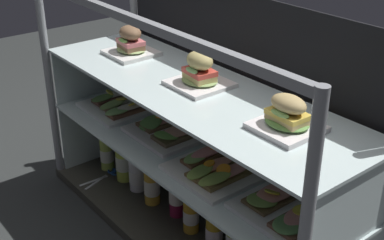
% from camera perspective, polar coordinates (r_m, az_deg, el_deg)
% --- Properties ---
extents(ground_plane, '(6.00, 6.00, 0.02)m').
position_cam_1_polar(ground_plane, '(2.14, 0.00, -12.29)').
color(ground_plane, '#2B2E2D').
rests_on(ground_plane, ground).
extents(case_base_deck, '(1.45, 0.48, 0.04)m').
position_cam_1_polar(case_base_deck, '(2.12, 0.00, -11.63)').
color(case_base_deck, '#38372E').
rests_on(case_base_deck, ground).
extents(case_frame, '(1.45, 0.48, 0.92)m').
position_cam_1_polar(case_frame, '(1.94, 3.17, 1.24)').
color(case_frame, gray).
rests_on(case_frame, ground).
extents(riser_lower_tier, '(1.38, 0.41, 0.32)m').
position_cam_1_polar(riser_lower_tier, '(2.02, 0.00, -7.59)').
color(riser_lower_tier, silver).
rests_on(riser_lower_tier, case_base_deck).
extents(shelf_lower_glass, '(1.40, 0.43, 0.01)m').
position_cam_1_polar(shelf_lower_glass, '(1.93, 0.00, -3.53)').
color(shelf_lower_glass, silver).
rests_on(shelf_lower_glass, riser_lower_tier).
extents(riser_upper_tier, '(1.38, 0.41, 0.24)m').
position_cam_1_polar(riser_upper_tier, '(1.87, 0.00, -0.16)').
color(riser_upper_tier, silver).
rests_on(riser_upper_tier, shelf_lower_glass).
extents(shelf_upper_glass, '(1.40, 0.43, 0.01)m').
position_cam_1_polar(shelf_upper_glass, '(1.82, 0.00, 3.43)').
color(shelf_upper_glass, silver).
rests_on(shelf_upper_glass, riser_upper_tier).
extents(plated_roll_sandwich_mid_left, '(0.18, 0.18, 0.12)m').
position_cam_1_polar(plated_roll_sandwich_mid_left, '(2.13, -6.70, 8.21)').
color(plated_roll_sandwich_mid_left, white).
rests_on(plated_roll_sandwich_mid_left, shelf_upper_glass).
extents(plated_roll_sandwich_far_left, '(0.19, 0.19, 0.12)m').
position_cam_1_polar(plated_roll_sandwich_far_left, '(1.81, 0.82, 5.09)').
color(plated_roll_sandwich_far_left, white).
rests_on(plated_roll_sandwich_far_left, shelf_upper_glass).
extents(plated_roll_sandwich_left_of_center, '(0.18, 0.18, 0.11)m').
position_cam_1_polar(plated_roll_sandwich_left_of_center, '(1.53, 10.35, 0.27)').
color(plated_roll_sandwich_left_of_center, white).
rests_on(plated_roll_sandwich_left_of_center, shelf_upper_glass).
extents(open_sandwich_tray_left_of_center, '(0.29, 0.30, 0.06)m').
position_cam_1_polar(open_sandwich_tray_left_of_center, '(2.27, -7.64, 1.73)').
color(open_sandwich_tray_left_of_center, white).
rests_on(open_sandwich_tray_left_of_center, shelf_lower_glass).
extents(open_sandwich_tray_center, '(0.29, 0.30, 0.06)m').
position_cam_1_polar(open_sandwich_tray_center, '(2.04, -2.33, -0.99)').
color(open_sandwich_tray_center, white).
rests_on(open_sandwich_tray_center, shelf_lower_glass).
extents(open_sandwich_tray_right_of_center, '(0.29, 0.30, 0.06)m').
position_cam_1_polar(open_sandwich_tray_right_of_center, '(1.79, 2.70, -5.17)').
color(open_sandwich_tray_right_of_center, white).
rests_on(open_sandwich_tray_right_of_center, shelf_lower_glass).
extents(open_sandwich_tray_far_right, '(0.29, 0.30, 0.06)m').
position_cam_1_polar(open_sandwich_tray_far_right, '(1.63, 10.54, -9.33)').
color(open_sandwich_tray_far_right, white).
rests_on(open_sandwich_tray_far_right, shelf_lower_glass).
extents(juice_bottle_front_second, '(0.06, 0.06, 0.22)m').
position_cam_1_polar(juice_bottle_front_second, '(2.44, -9.30, -3.39)').
color(juice_bottle_front_second, '#BDD756').
rests_on(juice_bottle_front_second, case_base_deck).
extents(juice_bottle_front_middle, '(0.07, 0.07, 0.24)m').
position_cam_1_polar(juice_bottle_front_middle, '(2.34, -7.47, -4.35)').
color(juice_bottle_front_middle, '#C1D847').
rests_on(juice_bottle_front_middle, case_base_deck).
extents(juice_bottle_front_left_end, '(0.07, 0.07, 0.22)m').
position_cam_1_polar(juice_bottle_front_left_end, '(2.27, -6.00, -5.67)').
color(juice_bottle_front_left_end, white).
rests_on(juice_bottle_front_left_end, case_base_deck).
extents(juice_bottle_near_post, '(0.07, 0.07, 0.23)m').
position_cam_1_polar(juice_bottle_near_post, '(2.18, -4.40, -6.88)').
color(juice_bottle_near_post, gold).
rests_on(juice_bottle_near_post, case_base_deck).
extents(juice_bottle_front_fourth, '(0.06, 0.06, 0.25)m').
position_cam_1_polar(juice_bottle_front_fourth, '(2.10, -1.69, -7.89)').
color(juice_bottle_front_fourth, maroon).
rests_on(juice_bottle_front_fourth, case_base_deck).
extents(juice_bottle_back_right, '(0.06, 0.06, 0.21)m').
position_cam_1_polar(juice_bottle_back_right, '(2.03, -0.10, -10.09)').
color(juice_bottle_back_right, gold).
rests_on(juice_bottle_back_right, case_base_deck).
extents(juice_bottle_back_center, '(0.07, 0.07, 0.21)m').
position_cam_1_polar(juice_bottle_back_center, '(1.96, 2.46, -11.67)').
color(juice_bottle_back_center, gold).
rests_on(juice_bottle_back_center, case_base_deck).
extents(juice_bottle_tucked_behind, '(0.06, 0.06, 0.25)m').
position_cam_1_polar(juice_bottle_tucked_behind, '(1.88, 4.60, -12.81)').
color(juice_bottle_tucked_behind, '#B4C846').
rests_on(juice_bottle_tucked_behind, case_base_deck).
extents(kitchen_scissors, '(0.09, 0.20, 0.01)m').
position_cam_1_polar(kitchen_scissors, '(2.43, -9.05, -5.87)').
color(kitchen_scissors, silver).
rests_on(kitchen_scissors, case_base_deck).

